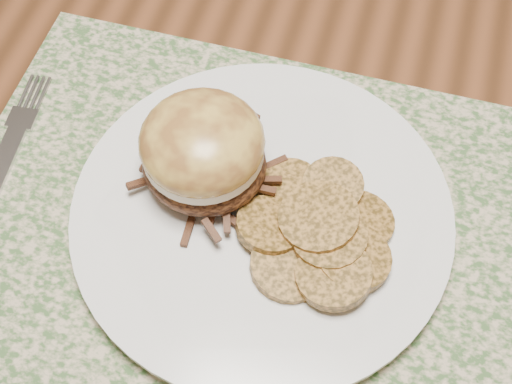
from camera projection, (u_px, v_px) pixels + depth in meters
placemat at (253, 230)px, 0.52m from camera, size 0.45×0.33×0.00m
dinner_plate at (262, 215)px, 0.52m from camera, size 0.26×0.26×0.02m
pork_sandwich at (203, 151)px, 0.50m from camera, size 0.11×0.11×0.07m
roasted_potatoes at (319, 232)px, 0.49m from camera, size 0.13×0.14×0.03m
fork at (1, 167)px, 0.55m from camera, size 0.03×0.19×0.00m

